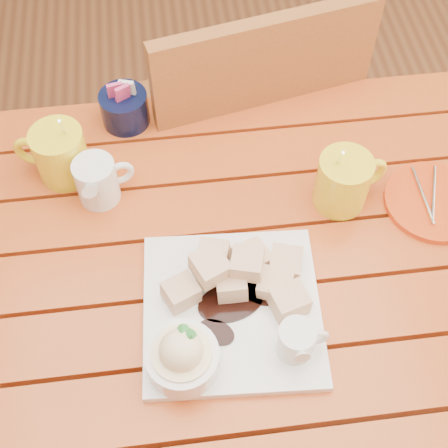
{
  "coord_description": "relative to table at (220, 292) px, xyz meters",
  "views": [
    {
      "loc": [
        -0.06,
        -0.52,
        1.65
      ],
      "look_at": [
        0.01,
        0.03,
        0.82
      ],
      "focal_mm": 50.0,
      "sensor_mm": 36.0,
      "label": 1
    }
  ],
  "objects": [
    {
      "name": "orange_saucer",
      "position": [
        0.39,
        0.07,
        0.11
      ],
      "size": [
        0.17,
        0.17,
        0.02
      ],
      "rotation": [
        0.0,
        0.0,
        -0.19
      ],
      "color": "red",
      "rests_on": "table"
    },
    {
      "name": "coffee_mug_right",
      "position": [
        0.23,
        0.1,
        0.16
      ],
      "size": [
        0.13,
        0.09,
        0.15
      ],
      "rotation": [
        0.0,
        0.0,
        0.26
      ],
      "color": "yellow",
      "rests_on": "table"
    },
    {
      "name": "coffee_mug_left",
      "position": [
        -0.26,
        0.22,
        0.16
      ],
      "size": [
        0.13,
        0.09,
        0.16
      ],
      "rotation": [
        0.0,
        0.0,
        -0.27
      ],
      "color": "yellow",
      "rests_on": "table"
    },
    {
      "name": "dessert_plate",
      "position": [
        -0.01,
        -0.11,
        0.14
      ],
      "size": [
        0.29,
        0.29,
        0.11
      ],
      "rotation": [
        0.0,
        0.0,
        -0.06
      ],
      "color": "white",
      "rests_on": "table"
    },
    {
      "name": "sugar_caddy",
      "position": [
        -0.14,
        0.34,
        0.14
      ],
      "size": [
        0.09,
        0.09,
        0.1
      ],
      "color": "black",
      "rests_on": "table"
    },
    {
      "name": "cream_pitcher",
      "position": [
        -0.19,
        0.16,
        0.15
      ],
      "size": [
        0.11,
        0.09,
        0.09
      ],
      "rotation": [
        0.0,
        0.0,
        0.26
      ],
      "color": "white",
      "rests_on": "table"
    },
    {
      "name": "ground",
      "position": [
        0.0,
        -0.0,
        -0.64
      ],
      "size": [
        5.0,
        5.0,
        0.0
      ],
      "primitive_type": "plane",
      "color": "brown",
      "rests_on": "ground"
    },
    {
      "name": "chair_far",
      "position": [
        0.11,
        0.48,
        -0.12
      ],
      "size": [
        0.53,
        0.53,
        0.94
      ],
      "rotation": [
        0.0,
        0.0,
        3.36
      ],
      "color": "brown",
      "rests_on": "ground"
    },
    {
      "name": "table",
      "position": [
        0.0,
        0.0,
        0.0
      ],
      "size": [
        1.2,
        0.79,
        0.75
      ],
      "color": "#A13514",
      "rests_on": "ground"
    }
  ]
}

